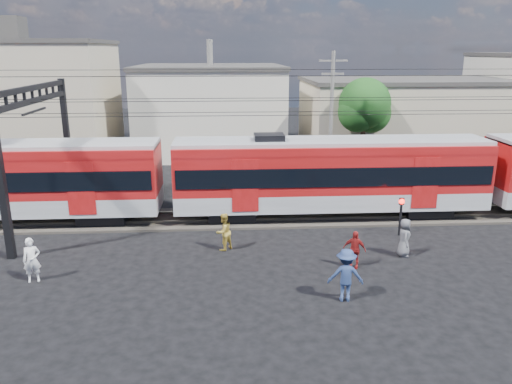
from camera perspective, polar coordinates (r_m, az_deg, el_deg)
The scene contains 17 objects.
ground at distance 18.87m, azimuth -0.69°, elevation -11.02°, with size 120.00×120.00×0.00m, color black.
track_bed at distance 26.23m, azimuth -1.58°, elevation -2.96°, with size 70.00×3.40×0.12m, color #2D2823.
rail_near at distance 25.48m, azimuth -1.52°, elevation -3.25°, with size 70.00×0.12×0.12m, color #59544C.
rail_far at distance 26.90m, azimuth -1.64°, elevation -2.20°, with size 70.00×0.12×0.12m, color #59544C.
commuter_train at distance 26.16m, azimuth 8.95°, elevation 2.15°, with size 50.30×3.08×4.17m.
catenary at distance 26.23m, azimuth -21.08°, elevation 7.40°, with size 70.00×9.30×7.52m.
building_west at distance 44.06m, azimuth -25.45°, elevation 9.36°, with size 14.28×10.20×9.30m.
building_midwest at distance 44.09m, azimuth -5.15°, elevation 9.51°, with size 12.24×12.24×7.30m.
building_mideast at distance 43.74m, azimuth 16.44°, elevation 8.22°, with size 16.32×10.20×6.30m.
utility_pole_mid at distance 32.77m, azimuth 8.58°, elevation 8.73°, with size 1.80×0.24×8.50m.
tree_near at distance 36.51m, azimuth 12.54°, elevation 9.46°, with size 3.82×3.64×6.72m.
pedestrian_a at distance 20.92m, azimuth -24.25°, elevation -7.10°, with size 0.64×0.42×1.74m, color white.
pedestrian_b at distance 22.06m, azimuth -3.72°, elevation -4.56°, with size 0.82×0.64×1.69m, color gold.
pedestrian_c at distance 17.97m, azimuth 10.23°, elevation -9.32°, with size 1.25×0.72×1.93m, color navy.
pedestrian_d at distance 20.68m, azimuth 11.18°, elevation -6.45°, with size 0.92×0.38×1.57m, color maroon.
pedestrian_e at distance 22.31m, azimuth 16.60°, elevation -5.01°, with size 0.81×0.53×1.67m, color #55565B.
crossing_signal at distance 24.54m, azimuth 16.24°, elevation -1.93°, with size 0.27×0.27×1.86m.
Camera 1 is at (-0.82, -16.80, 8.56)m, focal length 35.00 mm.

